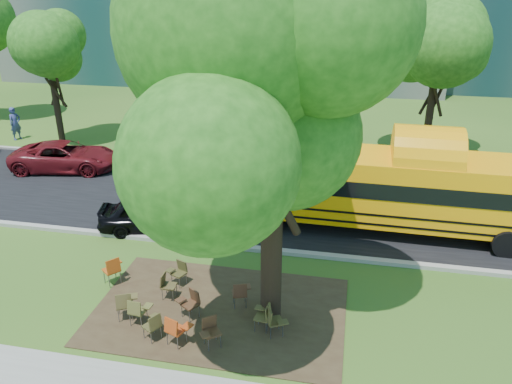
% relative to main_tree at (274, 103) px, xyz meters
% --- Properties ---
extents(ground, '(160.00, 160.00, 0.00)m').
position_rel_main_tree_xyz_m(ground, '(-2.47, 0.59, -6.03)').
color(ground, '#2A4F18').
rests_on(ground, ground).
extents(dirt_patch, '(7.00, 4.50, 0.03)m').
position_rel_main_tree_xyz_m(dirt_patch, '(-1.47, 0.09, -6.02)').
color(dirt_patch, '#382819').
rests_on(dirt_patch, ground).
extents(asphalt_road, '(80.00, 8.00, 0.04)m').
position_rel_main_tree_xyz_m(asphalt_road, '(-2.47, 7.59, -6.01)').
color(asphalt_road, black).
rests_on(asphalt_road, ground).
extents(kerb_near, '(80.00, 0.25, 0.14)m').
position_rel_main_tree_xyz_m(kerb_near, '(-2.47, 3.59, -5.96)').
color(kerb_near, gray).
rests_on(kerb_near, ground).
extents(kerb_far, '(80.00, 0.25, 0.14)m').
position_rel_main_tree_xyz_m(kerb_far, '(-2.47, 11.69, -5.96)').
color(kerb_far, gray).
rests_on(kerb_far, ground).
extents(bg_tree_0, '(5.20, 5.20, 7.18)m').
position_rel_main_tree_xyz_m(bg_tree_0, '(-14.47, 13.59, -1.46)').
color(bg_tree_0, black).
rests_on(bg_tree_0, ground).
extents(bg_tree_2, '(4.80, 4.80, 6.62)m').
position_rel_main_tree_xyz_m(bg_tree_2, '(-7.47, 16.59, -1.82)').
color(bg_tree_2, black).
rests_on(bg_tree_2, ground).
extents(bg_tree_3, '(5.60, 5.60, 7.84)m').
position_rel_main_tree_xyz_m(bg_tree_3, '(5.53, 14.59, -1.00)').
color(bg_tree_3, black).
rests_on(bg_tree_3, ground).
extents(main_tree, '(7.20, 7.20, 9.65)m').
position_rel_main_tree_xyz_m(main_tree, '(0.00, 0.00, 0.00)').
color(main_tree, black).
rests_on(main_tree, ground).
extents(school_bus, '(11.91, 2.89, 2.90)m').
position_rel_main_tree_xyz_m(school_bus, '(4.25, 6.10, -4.36)').
color(school_bus, '#FFA108').
rests_on(school_bus, ground).
extents(chair_0, '(0.61, 0.71, 0.90)m').
position_rel_main_tree_xyz_m(chair_0, '(-3.88, -0.78, -5.48)').
color(chair_0, brown).
rests_on(chair_0, ground).
extents(chair_1, '(0.59, 0.50, 0.85)m').
position_rel_main_tree_xyz_m(chair_1, '(-3.44, -0.97, -5.51)').
color(chair_1, brown).
rests_on(chair_1, ground).
extents(chair_2, '(0.54, 0.68, 0.81)m').
position_rel_main_tree_xyz_m(chair_2, '(-2.81, -1.41, -5.53)').
color(chair_2, '#463F1E').
rests_on(chair_2, ground).
extents(chair_3, '(0.72, 0.57, 0.85)m').
position_rel_main_tree_xyz_m(chair_3, '(-2.17, -0.31, -5.51)').
color(chair_3, '#452A18').
rests_on(chair_3, ground).
extents(chair_4, '(0.71, 0.56, 0.88)m').
position_rel_main_tree_xyz_m(chair_4, '(-2.17, -1.53, -5.49)').
color(chair_4, '#A83B11').
rests_on(chair_4, ground).
extents(chair_5, '(0.56, 0.71, 0.84)m').
position_rel_main_tree_xyz_m(chair_5, '(-1.32, -1.34, -5.52)').
color(chair_5, '#4F301C').
rests_on(chair_5, ground).
extents(chair_6, '(0.48, 0.57, 0.81)m').
position_rel_main_tree_xyz_m(chair_6, '(-0.09, -0.47, -5.53)').
color(chair_6, brown).
rests_on(chair_6, ground).
extents(chair_7, '(0.68, 0.57, 0.85)m').
position_rel_main_tree_xyz_m(chair_7, '(0.19, -0.66, -5.51)').
color(chair_7, '#4B4220').
rests_on(chair_7, ground).
extents(chair_8, '(0.63, 0.80, 0.93)m').
position_rel_main_tree_xyz_m(chair_8, '(-4.99, 0.76, -5.46)').
color(chair_8, '#AA4712').
rests_on(chair_8, ground).
extents(chair_9, '(0.64, 0.50, 0.80)m').
position_rel_main_tree_xyz_m(chair_9, '(-3.02, 1.14, -5.54)').
color(chair_9, '#413D1C').
rests_on(chair_9, ground).
extents(chair_10, '(0.49, 0.53, 0.83)m').
position_rel_main_tree_xyz_m(chair_10, '(-3.11, 0.36, -5.52)').
color(chair_10, '#463C1E').
rests_on(chair_10, ground).
extents(chair_11, '(0.57, 0.64, 0.84)m').
position_rel_main_tree_xyz_m(chair_11, '(-0.93, 0.38, -5.52)').
color(chair_11, '#512E1D').
rests_on(chair_11, ground).
extents(black_car, '(4.08, 2.40, 1.30)m').
position_rel_main_tree_xyz_m(black_car, '(-5.21, 4.39, -5.38)').
color(black_car, black).
rests_on(black_car, ground).
extents(bg_car_red, '(5.32, 3.13, 1.39)m').
position_rel_main_tree_xyz_m(bg_car_red, '(-11.73, 9.45, -5.34)').
color(bg_car_red, '#5A0F14').
rests_on(bg_car_red, ground).
extents(pedestrian_a, '(0.66, 0.80, 1.89)m').
position_rel_main_tree_xyz_m(pedestrian_a, '(-17.18, 13.42, -5.09)').
color(pedestrian_a, navy).
rests_on(pedestrian_a, ground).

